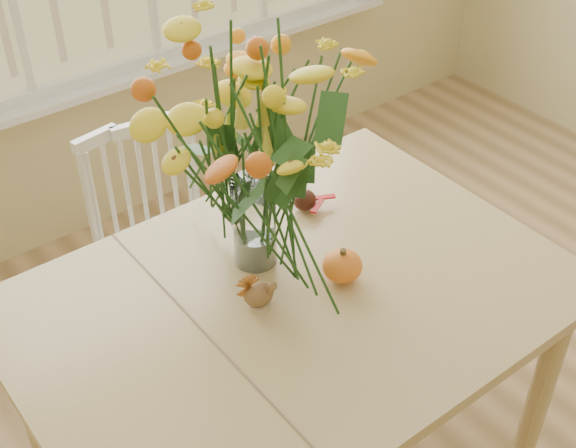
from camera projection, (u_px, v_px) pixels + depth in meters
dining_table at (293, 319)px, 2.07m from camera, size 1.44×1.03×0.77m
windsor_chair at (158, 239)px, 2.62m from camera, size 0.47×0.45×0.88m
flower_vase at (252, 138)px, 1.88m from camera, size 0.55×0.55×0.65m
pumpkin at (342, 267)px, 2.03m from camera, size 0.11×0.11×0.08m
turkey_figurine at (259, 294)px, 1.95m from camera, size 0.09×0.08×0.10m
dark_gourd at (305, 201)px, 2.28m from camera, size 0.13×0.07×0.06m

